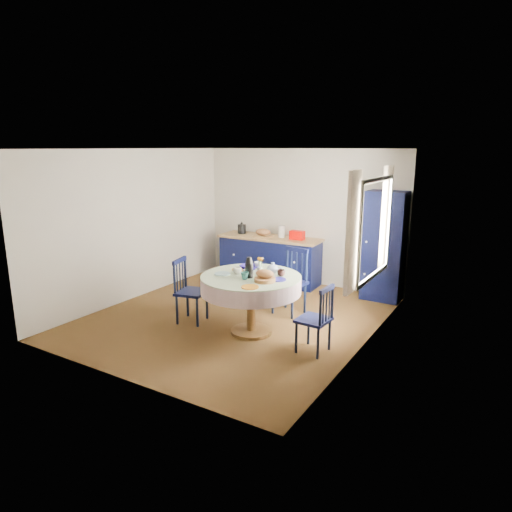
# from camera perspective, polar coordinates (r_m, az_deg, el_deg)

# --- Properties ---
(floor) EXTENTS (4.50, 4.50, 0.00)m
(floor) POSITION_cam_1_polar(r_m,az_deg,el_deg) (7.03, -2.57, -7.58)
(floor) COLOR black
(floor) RESTS_ON ground
(ceiling) EXTENTS (4.50, 4.50, 0.00)m
(ceiling) POSITION_cam_1_polar(r_m,az_deg,el_deg) (6.56, -2.81, 13.24)
(ceiling) COLOR white
(ceiling) RESTS_ON wall_back
(wall_back) EXTENTS (4.00, 0.02, 2.50)m
(wall_back) POSITION_cam_1_polar(r_m,az_deg,el_deg) (8.62, 5.65, 4.91)
(wall_back) COLOR silver
(wall_back) RESTS_ON floor
(wall_left) EXTENTS (0.02, 4.50, 2.50)m
(wall_left) POSITION_cam_1_polar(r_m,az_deg,el_deg) (7.95, -14.80, 3.81)
(wall_left) COLOR silver
(wall_left) RESTS_ON floor
(wall_right) EXTENTS (0.02, 4.50, 2.50)m
(wall_right) POSITION_cam_1_polar(r_m,az_deg,el_deg) (5.84, 13.89, 0.46)
(wall_right) COLOR silver
(wall_right) RESTS_ON floor
(window) EXTENTS (0.10, 1.74, 1.45)m
(window) POSITION_cam_1_polar(r_m,az_deg,el_deg) (6.08, 14.46, 3.58)
(window) COLOR white
(window) RESTS_ON wall_right
(kitchen_counter) EXTENTS (1.99, 0.71, 1.12)m
(kitchen_counter) POSITION_cam_1_polar(r_m,az_deg,el_deg) (8.68, 1.74, -0.33)
(kitchen_counter) COLOR black
(kitchen_counter) RESTS_ON floor
(pantry_cabinet) EXTENTS (0.65, 0.48, 1.83)m
(pantry_cabinet) POSITION_cam_1_polar(r_m,az_deg,el_deg) (7.88, 15.76, 1.19)
(pantry_cabinet) COLOR black
(pantry_cabinet) RESTS_ON floor
(dining_table) EXTENTS (1.37, 1.37, 1.11)m
(dining_table) POSITION_cam_1_polar(r_m,az_deg,el_deg) (6.20, -0.58, -3.63)
(dining_table) COLOR brown
(dining_table) RESTS_ON floor
(chair_left) EXTENTS (0.49, 0.50, 0.95)m
(chair_left) POSITION_cam_1_polar(r_m,az_deg,el_deg) (6.77, -8.36, -4.25)
(chair_left) COLOR black
(chair_left) RESTS_ON floor
(chair_far) EXTENTS (0.51, 0.49, 1.01)m
(chair_far) POSITION_cam_1_polar(r_m,az_deg,el_deg) (7.07, 4.37, -3.11)
(chair_far) COLOR black
(chair_far) RESTS_ON floor
(chair_right) EXTENTS (0.40, 0.42, 0.88)m
(chair_right) POSITION_cam_1_polar(r_m,az_deg,el_deg) (5.77, 7.55, -7.78)
(chair_right) COLOR black
(chair_right) RESTS_ON floor
(mug_a) EXTENTS (0.12, 0.12, 0.09)m
(mug_a) POSITION_cam_1_polar(r_m,az_deg,el_deg) (6.25, -2.35, -1.85)
(mug_a) COLOR silver
(mug_a) RESTS_ON dining_table
(mug_b) EXTENTS (0.11, 0.11, 0.10)m
(mug_b) POSITION_cam_1_polar(r_m,az_deg,el_deg) (5.99, -1.42, -2.49)
(mug_b) COLOR #296762
(mug_b) RESTS_ON dining_table
(mug_c) EXTENTS (0.11, 0.11, 0.09)m
(mug_c) POSITION_cam_1_polar(r_m,az_deg,el_deg) (6.16, 3.17, -2.12)
(mug_c) COLOR black
(mug_c) RESTS_ON dining_table
(mug_d) EXTENTS (0.11, 0.11, 0.10)m
(mug_d) POSITION_cam_1_polar(r_m,az_deg,el_deg) (6.51, 0.24, -1.17)
(mug_d) COLOR silver
(mug_d) RESTS_ON dining_table
(cobalt_bowl) EXTENTS (0.27, 0.27, 0.07)m
(cobalt_bowl) POSITION_cam_1_polar(r_m,az_deg,el_deg) (6.48, -0.79, -1.41)
(cobalt_bowl) COLOR navy
(cobalt_bowl) RESTS_ON dining_table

